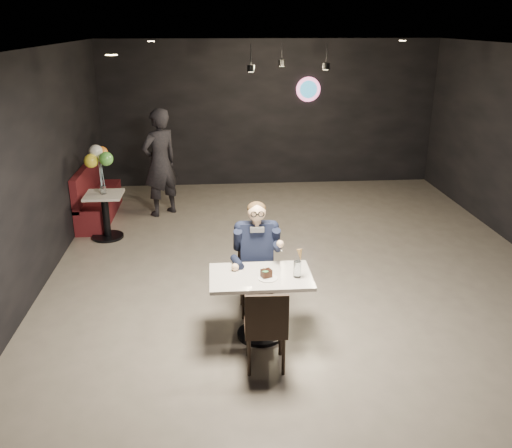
{
  "coord_description": "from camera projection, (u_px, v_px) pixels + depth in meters",
  "views": [
    {
      "loc": [
        -1.19,
        -6.85,
        3.32
      ],
      "look_at": [
        -0.72,
        -1.0,
        1.12
      ],
      "focal_mm": 38.0,
      "sensor_mm": 36.0,
      "label": 1
    }
  ],
  "objects": [
    {
      "name": "cake_slice",
      "position": [
        266.0,
        274.0,
        5.76
      ],
      "size": [
        0.13,
        0.12,
        0.07
      ],
      "primitive_type": "cube",
      "rotation": [
        0.0,
        0.0,
        0.35
      ],
      "color": "black",
      "rests_on": "dessert_plate"
    },
    {
      "name": "sundae_glass",
      "position": [
        297.0,
        269.0,
        5.77
      ],
      "size": [
        0.08,
        0.08,
        0.18
      ],
      "primitive_type": "cylinder",
      "color": "silver",
      "rests_on": "main_table"
    },
    {
      "name": "seated_man",
      "position": [
        256.0,
        257.0,
        6.36
      ],
      "size": [
        0.6,
        0.8,
        1.44
      ],
      "primitive_type": "cube",
      "color": "black",
      "rests_on": "floor"
    },
    {
      "name": "main_table",
      "position": [
        260.0,
        306.0,
        5.97
      ],
      "size": [
        1.1,
        0.7,
        0.75
      ],
      "primitive_type": "cube",
      "color": "silver",
      "rests_on": "floor"
    },
    {
      "name": "booth_bench",
      "position": [
        98.0,
        192.0,
        9.6
      ],
      "size": [
        0.48,
        1.92,
        0.96
      ],
      "primitive_type": "cube",
      "color": "#4F111A",
      "rests_on": "floor"
    },
    {
      "name": "side_table",
      "position": [
        106.0,
        217.0,
        8.73
      ],
      "size": [
        0.58,
        0.58,
        0.73
      ],
      "primitive_type": "cube",
      "color": "silver",
      "rests_on": "floor"
    },
    {
      "name": "chair_near",
      "position": [
        265.0,
        326.0,
        5.42
      ],
      "size": [
        0.44,
        0.47,
        0.92
      ],
      "primitive_type": "cube",
      "rotation": [
        0.0,
        0.0,
        -0.03
      ],
      "color": "black",
      "rests_on": "floor"
    },
    {
      "name": "floor",
      "position": [
        301.0,
        272.0,
        7.65
      ],
      "size": [
        9.0,
        9.0,
        0.0
      ],
      "primitive_type": "plane",
      "color": "gray",
      "rests_on": "ground"
    },
    {
      "name": "balloon_bunch",
      "position": [
        101.0,
        164.0,
        8.42
      ],
      "size": [
        0.4,
        0.4,
        0.66
      ],
      "primitive_type": "cube",
      "color": "yellow",
      "rests_on": "balloon_vase"
    },
    {
      "name": "passerby",
      "position": [
        160.0,
        163.0,
        9.61
      ],
      "size": [
        0.83,
        0.8,
        1.92
      ],
      "primitive_type": "imported",
      "rotation": [
        0.0,
        0.0,
        3.83
      ],
      "color": "black",
      "rests_on": "floor"
    },
    {
      "name": "balloon_vase",
      "position": [
        103.0,
        190.0,
        8.57
      ],
      "size": [
        0.09,
        0.09,
        0.14
      ],
      "primitive_type": "cylinder",
      "color": "silver",
      "rests_on": "side_table"
    },
    {
      "name": "chair_far",
      "position": [
        256.0,
        277.0,
        6.45
      ],
      "size": [
        0.42,
        0.46,
        0.92
      ],
      "primitive_type": "cube",
      "color": "black",
      "rests_on": "floor"
    },
    {
      "name": "pendant_lights",
      "position": [
        287.0,
        51.0,
        8.5
      ],
      "size": [
        1.4,
        1.2,
        0.36
      ],
      "primitive_type": "cube",
      "color": "black",
      "rests_on": "floor"
    },
    {
      "name": "wall_sign",
      "position": [
        308.0,
        89.0,
        11.18
      ],
      "size": [
        0.5,
        0.06,
        0.5
      ],
      "primitive_type": null,
      "color": "pink",
      "rests_on": "floor"
    },
    {
      "name": "wafer_cone",
      "position": [
        300.0,
        255.0,
        5.74
      ],
      "size": [
        0.08,
        0.08,
        0.12
      ],
      "primitive_type": "cone",
      "rotation": [
        0.0,
        0.0,
        0.26
      ],
      "color": "tan",
      "rests_on": "sundae_glass"
    },
    {
      "name": "dessert_plate",
      "position": [
        268.0,
        278.0,
        5.75
      ],
      "size": [
        0.21,
        0.21,
        0.01
      ],
      "primitive_type": "cylinder",
      "color": "white",
      "rests_on": "main_table"
    },
    {
      "name": "mint_leaf",
      "position": [
        265.0,
        271.0,
        5.71
      ],
      "size": [
        0.07,
        0.04,
        0.01
      ],
      "primitive_type": "ellipsoid",
      "color": "#2E8D41",
      "rests_on": "cake_slice"
    }
  ]
}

